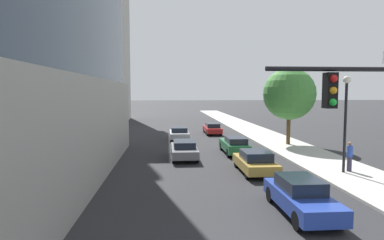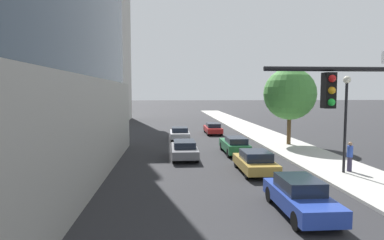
# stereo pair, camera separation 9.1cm
# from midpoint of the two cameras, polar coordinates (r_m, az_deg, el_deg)

# --- Properties ---
(sidewalk) EXTENTS (4.51, 120.00, 0.15)m
(sidewalk) POSITION_cam_midpoint_polar(r_m,az_deg,el_deg) (28.76, 18.31, -5.21)
(sidewalk) COLOR #B2AFA8
(sidewalk) RESTS_ON ground
(construction_building) EXTENTS (14.99, 16.89, 36.82)m
(construction_building) POSITION_cam_midpoint_polar(r_m,az_deg,el_deg) (58.66, -18.16, 14.71)
(construction_building) COLOR #B2AFA8
(construction_building) RESTS_ON ground
(street_lamp) EXTENTS (0.44, 0.44, 5.76)m
(street_lamp) POSITION_cam_midpoint_polar(r_m,az_deg,el_deg) (21.60, 25.13, 1.62)
(street_lamp) COLOR black
(street_lamp) RESTS_ON sidewalk
(street_tree) EXTENTS (4.77, 4.77, 7.04)m
(street_tree) POSITION_cam_midpoint_polar(r_m,az_deg,el_deg) (31.70, 16.60, 4.32)
(street_tree) COLOR brown
(street_tree) RESTS_ON sidewalk
(car_blue) EXTENTS (1.76, 4.57, 1.47)m
(car_blue) POSITION_cam_midpoint_polar(r_m,az_deg,el_deg) (14.48, 18.33, -12.37)
(car_blue) COLOR #233D9E
(car_blue) RESTS_ON ground
(car_silver) EXTENTS (1.92, 4.31, 1.34)m
(car_silver) POSITION_cam_midpoint_polar(r_m,az_deg,el_deg) (34.37, -2.08, -2.33)
(car_silver) COLOR #B7B7BC
(car_silver) RESTS_ON ground
(car_green) EXTENTS (1.72, 4.75, 1.43)m
(car_green) POSITION_cam_midpoint_polar(r_m,az_deg,el_deg) (26.86, 7.46, -4.28)
(car_green) COLOR #1E6638
(car_green) RESTS_ON ground
(car_red) EXTENTS (1.76, 4.77, 1.31)m
(car_red) POSITION_cam_midpoint_polar(r_m,az_deg,el_deg) (39.39, 3.69, -1.44)
(car_red) COLOR red
(car_red) RESTS_ON ground
(car_gray) EXTENTS (1.86, 4.73, 1.34)m
(car_gray) POSITION_cam_midpoint_polar(r_m,az_deg,el_deg) (24.85, -1.24, -5.04)
(car_gray) COLOR slate
(car_gray) RESTS_ON ground
(car_gold) EXTENTS (1.92, 4.38, 1.38)m
(car_gold) POSITION_cam_midpoint_polar(r_m,az_deg,el_deg) (20.85, 10.97, -7.08)
(car_gold) COLOR #AD8938
(car_gold) RESTS_ON ground
(pedestrian_blue_shirt) EXTENTS (0.34, 0.34, 1.81)m
(pedestrian_blue_shirt) POSITION_cam_midpoint_polar(r_m,az_deg,el_deg) (22.36, 25.68, -5.65)
(pedestrian_blue_shirt) COLOR #38334C
(pedestrian_blue_shirt) RESTS_ON sidewalk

